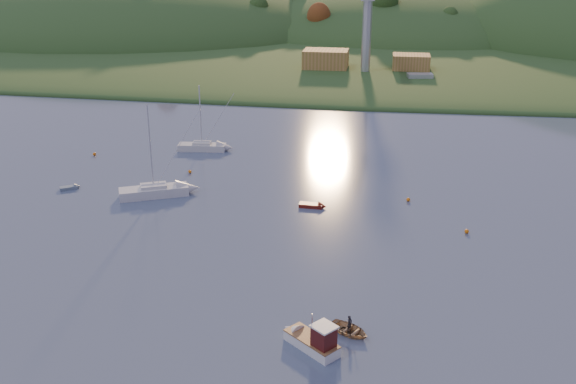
# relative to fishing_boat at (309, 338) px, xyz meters

# --- Properties ---
(far_shore) EXTENTS (620.00, 220.00, 1.50)m
(far_shore) POSITION_rel_fishing_boat_xyz_m (-2.72, 222.41, -0.83)
(far_shore) COLOR #27481D
(far_shore) RESTS_ON ground
(shore_slope) EXTENTS (640.00, 150.00, 7.00)m
(shore_slope) POSITION_rel_fishing_boat_xyz_m (-2.72, 157.41, -0.83)
(shore_slope) COLOR #27481D
(shore_slope) RESTS_ON ground
(hill_left) EXTENTS (170.00, 140.00, 44.00)m
(hill_left) POSITION_rel_fishing_boat_xyz_m (-92.72, 192.41, -0.83)
(hill_left) COLOR #27481D
(hill_left) RESTS_ON ground
(hill_center) EXTENTS (140.00, 120.00, 36.00)m
(hill_center) POSITION_rel_fishing_boat_xyz_m (7.28, 202.41, -0.83)
(hill_center) COLOR #27481D
(hill_center) RESTS_ON ground
(hillside_trees) EXTENTS (280.00, 50.00, 32.00)m
(hillside_trees) POSITION_rel_fishing_boat_xyz_m (-2.72, 177.41, -0.83)
(hillside_trees) COLOR #214217
(hillside_trees) RESTS_ON ground
(wharf) EXTENTS (42.00, 16.00, 2.40)m
(wharf) POSITION_rel_fishing_boat_xyz_m (2.28, 114.41, 0.37)
(wharf) COLOR slate
(wharf) RESTS_ON ground
(shed_west) EXTENTS (11.00, 8.00, 4.80)m
(shed_west) POSITION_rel_fishing_boat_xyz_m (-10.72, 115.41, 3.97)
(shed_west) COLOR olive
(shed_west) RESTS_ON wharf
(shed_east) EXTENTS (9.00, 7.00, 4.00)m
(shed_east) POSITION_rel_fishing_boat_xyz_m (10.28, 116.41, 3.57)
(shed_east) COLOR olive
(shed_east) RESTS_ON wharf
(dock_crane) EXTENTS (3.20, 28.00, 20.30)m
(dock_crane) POSITION_rel_fishing_boat_xyz_m (-0.72, 110.80, 16.34)
(dock_crane) COLOR #B7B7BC
(dock_crane) RESTS_ON wharf
(fishing_boat) EXTENTS (5.74, 5.16, 3.77)m
(fishing_boat) POSITION_rel_fishing_boat_xyz_m (0.00, 0.00, 0.00)
(fishing_boat) COLOR white
(fishing_boat) RESTS_ON ground
(sailboat_near) EXTENTS (9.31, 6.27, 12.51)m
(sailboat_near) POSITION_rel_fishing_boat_xyz_m (-24.83, 30.89, -0.04)
(sailboat_near) COLOR silver
(sailboat_near) RESTS_ON ground
(sailboat_far) EXTENTS (7.88, 2.97, 10.70)m
(sailboat_far) POSITION_rel_fishing_boat_xyz_m (-24.30, 51.82, -0.13)
(sailboat_far) COLOR silver
(sailboat_far) RESTS_ON ground
(canoe) EXTENTS (4.55, 4.20, 0.77)m
(canoe) POSITION_rel_fishing_boat_xyz_m (3.24, 2.41, -0.45)
(canoe) COLOR #A28159
(canoe) RESTS_ON ground
(paddler) EXTENTS (0.59, 0.65, 1.49)m
(paddler) POSITION_rel_fishing_boat_xyz_m (3.24, 2.41, -0.09)
(paddler) COLOR black
(paddler) RESTS_ON ground
(red_tender) EXTENTS (3.55, 1.36, 1.19)m
(red_tender) POSITION_rel_fishing_boat_xyz_m (-2.96, 30.31, -0.59)
(red_tender) COLOR #5E150D
(red_tender) RESTS_ON ground
(grey_dinghy) EXTENTS (2.85, 2.36, 1.02)m
(grey_dinghy) POSITION_rel_fishing_boat_xyz_m (-36.91, 31.80, -0.62)
(grey_dinghy) COLOR slate
(grey_dinghy) RESTS_ON ground
(work_vessel) EXTENTS (14.11, 6.97, 3.47)m
(work_vessel) POSITION_rel_fishing_boat_xyz_m (12.28, 107.29, 0.40)
(work_vessel) COLOR slate
(work_vessel) RESTS_ON ground
(buoy_1) EXTENTS (0.50, 0.50, 0.50)m
(buoy_1) POSITION_rel_fishing_boat_xyz_m (8.71, 34.34, -0.58)
(buoy_1) COLOR orange
(buoy_1) RESTS_ON ground
(buoy_2) EXTENTS (0.50, 0.50, 0.50)m
(buoy_2) POSITION_rel_fishing_boat_xyz_m (-40.48, 46.36, -0.58)
(buoy_2) COLOR orange
(buoy_2) RESTS_ON ground
(buoy_3) EXTENTS (0.50, 0.50, 0.50)m
(buoy_3) POSITION_rel_fishing_boat_xyz_m (-22.90, 40.61, -0.58)
(buoy_3) COLOR orange
(buoy_3) RESTS_ON ground
(buoy_4) EXTENTS (0.50, 0.50, 0.50)m
(buoy_4) POSITION_rel_fishing_boat_xyz_m (15.29, 25.30, -0.58)
(buoy_4) COLOR orange
(buoy_4) RESTS_ON ground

